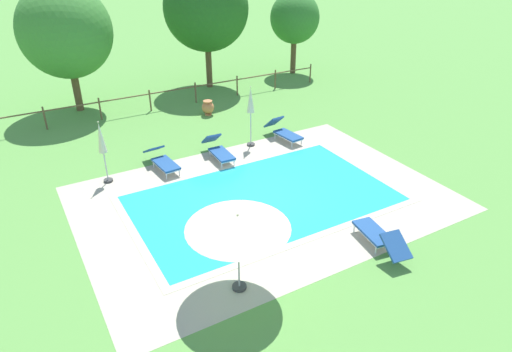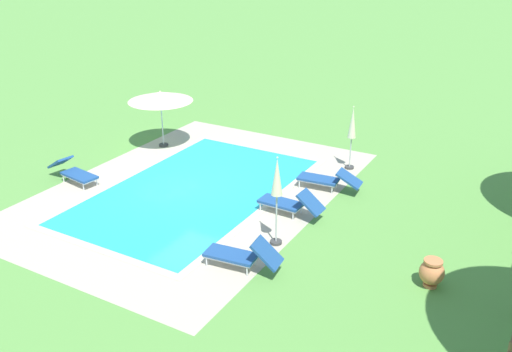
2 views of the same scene
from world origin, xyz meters
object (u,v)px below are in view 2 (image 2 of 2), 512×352
object	(u,v)px
sun_lounger_north_near_steps	(289,203)
sun_lounger_north_end	(327,179)
sun_lounger_north_mid	(74,172)
patio_umbrella_closed_row_west	(352,127)
terracotta_urn_near_fence	(432,272)
patio_umbrella_open_foreground	(160,97)
patio_umbrella_closed_row_centre	(277,183)
sun_lounger_north_far	(241,255)

from	to	relation	value
sun_lounger_north_near_steps	sun_lounger_north_end	world-z (taller)	sun_lounger_north_near_steps
sun_lounger_north_mid	patio_umbrella_closed_row_west	distance (m)	9.48
terracotta_urn_near_fence	patio_umbrella_open_foreground	bearing A→B (deg)	-110.95
patio_umbrella_open_foreground	terracotta_urn_near_fence	distance (m)	12.23
sun_lounger_north_mid	patio_umbrella_closed_row_centre	size ratio (longest dim) A/B	0.84
sun_lounger_north_mid	patio_umbrella_closed_row_west	xyz separation A→B (m)	(-5.61, 7.55, 1.16)
sun_lounger_north_near_steps	patio_umbrella_open_foreground	distance (m)	7.51
patio_umbrella_closed_row_centre	sun_lounger_north_far	bearing A→B (deg)	-7.30
sun_lounger_north_end	patio_umbrella_open_foreground	xyz separation A→B (m)	(-0.55, -7.09, 1.62)
patio_umbrella_open_foreground	patio_umbrella_closed_row_west	bearing A→B (deg)	101.64
sun_lounger_north_end	patio_umbrella_open_foreground	bearing A→B (deg)	-94.45
sun_lounger_north_mid	terracotta_urn_near_fence	world-z (taller)	sun_lounger_north_mid
sun_lounger_north_near_steps	sun_lounger_north_end	size ratio (longest dim) A/B	0.95
patio_umbrella_open_foreground	sun_lounger_north_far	bearing A→B (deg)	50.25
sun_lounger_north_mid	patio_umbrella_closed_row_centre	distance (m)	7.84
sun_lounger_north_mid	patio_umbrella_closed_row_west	world-z (taller)	patio_umbrella_closed_row_west
sun_lounger_north_end	patio_umbrella_closed_row_west	size ratio (longest dim) A/B	0.93
sun_lounger_north_far	patio_umbrella_open_foreground	distance (m)	9.33
sun_lounger_north_far	terracotta_urn_near_fence	xyz separation A→B (m)	(-1.54, 4.25, 0.00)
sun_lounger_north_near_steps	patio_umbrella_open_foreground	size ratio (longest dim) A/B	0.82
patio_umbrella_closed_row_west	terracotta_urn_near_fence	xyz separation A→B (m)	(5.80, 4.23, -1.15)
patio_umbrella_open_foreground	terracotta_urn_near_fence	size ratio (longest dim) A/B	3.47
patio_umbrella_open_foreground	sun_lounger_north_end	bearing A→B (deg)	85.55
sun_lounger_north_far	patio_umbrella_closed_row_west	size ratio (longest dim) A/B	0.89
sun_lounger_north_far	terracotta_urn_near_fence	world-z (taller)	sun_lounger_north_far
sun_lounger_north_near_steps	patio_umbrella_closed_row_west	distance (m)	4.35
sun_lounger_north_near_steps	sun_lounger_north_mid	world-z (taller)	sun_lounger_north_near_steps
sun_lounger_north_far	patio_umbrella_closed_row_west	world-z (taller)	patio_umbrella_closed_row_west
terracotta_urn_near_fence	sun_lounger_north_far	bearing A→B (deg)	-70.05
terracotta_urn_near_fence	sun_lounger_north_near_steps	bearing A→B (deg)	-109.67
sun_lounger_north_near_steps	terracotta_urn_near_fence	bearing A→B (deg)	70.33
sun_lounger_north_far	patio_umbrella_closed_row_centre	world-z (taller)	patio_umbrella_closed_row_centre
sun_lounger_north_near_steps	sun_lounger_north_far	xyz separation A→B (m)	(3.16, 0.26, 0.01)
patio_umbrella_closed_row_west	patio_umbrella_open_foreground	bearing A→B (deg)	-78.36
sun_lounger_north_mid	sun_lounger_north_far	size ratio (longest dim) A/B	1.05
sun_lounger_north_far	patio_umbrella_closed_row_west	distance (m)	7.43
sun_lounger_north_near_steps	patio_umbrella_closed_row_west	world-z (taller)	patio_umbrella_closed_row_west
sun_lounger_north_far	sun_lounger_north_end	xyz separation A→B (m)	(-5.33, 0.02, -0.02)
sun_lounger_north_end	terracotta_urn_near_fence	bearing A→B (deg)	48.23
sun_lounger_north_end	sun_lounger_north_near_steps	bearing A→B (deg)	-7.21
sun_lounger_north_end	patio_umbrella_closed_row_west	distance (m)	2.33
sun_lounger_north_end	sun_lounger_north_far	bearing A→B (deg)	-0.18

